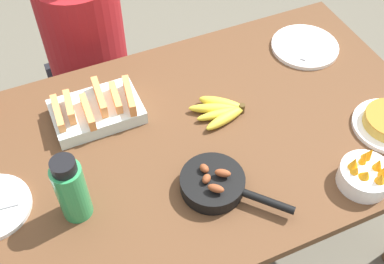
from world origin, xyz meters
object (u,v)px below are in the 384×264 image
object	(u,v)px
melon_tray	(96,110)
person_figure	(91,69)
empty_plate_far_left	(305,47)
water_bottle	(71,189)
fruit_bowl_mango	(366,174)
banana_bunch	(221,110)
skillet	(215,184)

from	to	relation	value
melon_tray	person_figure	distance (m)	0.59
empty_plate_far_left	person_figure	bearing A→B (deg)	147.47
melon_tray	water_bottle	xyz separation A→B (m)	(-0.16, -0.34, 0.08)
melon_tray	fruit_bowl_mango	size ratio (longest dim) A/B	1.86
banana_bunch	fruit_bowl_mango	bearing A→B (deg)	-57.71
skillet	fruit_bowl_mango	distance (m)	0.46
banana_bunch	melon_tray	bearing A→B (deg)	157.98
skillet	person_figure	bearing A→B (deg)	147.07
banana_bunch	person_figure	size ratio (longest dim) A/B	0.16
banana_bunch	water_bottle	world-z (taller)	water_bottle
banana_bunch	empty_plate_far_left	xyz separation A→B (m)	(0.46, 0.18, -0.01)
empty_plate_far_left	fruit_bowl_mango	distance (m)	0.64
skillet	melon_tray	bearing A→B (deg)	166.79
skillet	person_figure	xyz separation A→B (m)	(-0.16, 0.94, -0.27)
melon_tray	fruit_bowl_mango	distance (m)	0.89
skillet	empty_plate_far_left	distance (m)	0.76
melon_tray	fruit_bowl_mango	xyz separation A→B (m)	(0.67, -0.59, 0.01)
banana_bunch	water_bottle	xyz separation A→B (m)	(-0.55, -0.18, 0.09)
water_bottle	person_figure	bearing A→B (deg)	74.08
person_figure	banana_bunch	bearing A→B (deg)	-65.15
banana_bunch	person_figure	world-z (taller)	person_figure
fruit_bowl_mango	water_bottle	distance (m)	0.87
banana_bunch	skillet	size ratio (longest dim) A/B	0.66
skillet	water_bottle	bearing A→B (deg)	-145.41
banana_bunch	skillet	bearing A→B (deg)	-119.77
fruit_bowl_mango	person_figure	distance (m)	1.28
melon_tray	skillet	world-z (taller)	melon_tray
melon_tray	fruit_bowl_mango	bearing A→B (deg)	-41.56
water_bottle	empty_plate_far_left	bearing A→B (deg)	19.72
banana_bunch	person_figure	xyz separation A→B (m)	(-0.31, 0.67, -0.26)
melon_tray	empty_plate_far_left	xyz separation A→B (m)	(0.85, 0.02, -0.03)
empty_plate_far_left	fruit_bowl_mango	world-z (taller)	fruit_bowl_mango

